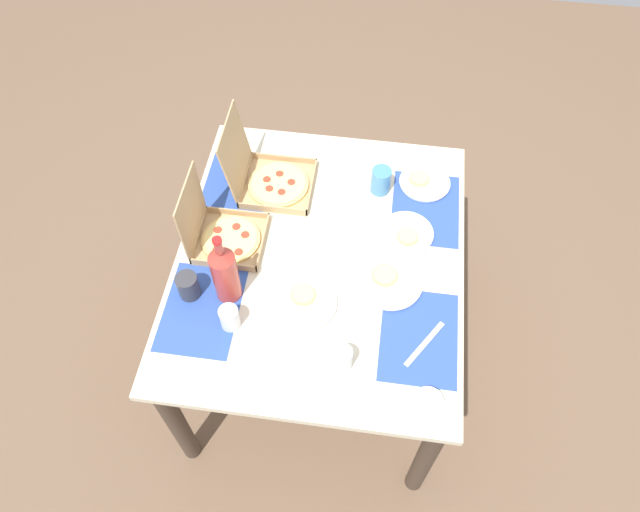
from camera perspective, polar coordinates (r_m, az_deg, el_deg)
ground_plane at (r=2.85m, az=-0.00°, el=-8.46°), size 6.00×6.00×0.00m
dining_table at (r=2.30m, az=-0.00°, el=-1.58°), size 1.25×1.05×0.74m
placemat_near_left at (r=2.06m, az=9.42°, el=-7.57°), size 0.36×0.26×0.00m
placemat_near_right at (r=2.37m, az=10.03°, el=4.51°), size 0.36×0.26×0.00m
placemat_far_left at (r=2.12m, az=-11.23°, el=-5.02°), size 0.36×0.26×0.00m
placemat_far_right at (r=2.43m, az=-7.97°, el=6.44°), size 0.36×0.26×0.00m
pizza_box_center at (r=2.39m, az=-4.89°, el=7.48°), size 0.28×0.32×0.31m
pizza_box_corner_left at (r=2.24m, az=-9.29°, el=2.15°), size 0.25×0.26×0.29m
plate_near_left at (r=2.15m, az=6.60°, el=-2.45°), size 0.24×0.24×0.03m
plate_far_left at (r=2.45m, az=9.90°, el=6.93°), size 0.20×0.20×0.03m
plate_middle at (r=2.09m, az=-1.45°, el=-4.42°), size 0.22×0.22×0.03m
plate_near_right at (r=2.28m, az=8.26°, el=2.12°), size 0.20×0.20×0.03m
soda_bottle at (r=2.03m, az=-9.07°, el=-1.60°), size 0.09×0.09×0.32m
cup_clear_right at (r=2.37m, az=5.83°, el=7.17°), size 0.08×0.08×0.11m
cup_red at (r=2.04m, az=-8.62°, el=-5.84°), size 0.07×0.07×0.09m
cup_spare at (r=1.95m, az=2.12°, el=-9.77°), size 0.07×0.07×0.10m
cup_clear_left at (r=2.12m, az=-12.46°, el=-2.81°), size 0.08×0.08×0.10m
condiment_bowl at (r=1.95m, az=10.25°, el=-13.62°), size 0.09×0.09×0.04m
fork_by_far_left at (r=2.23m, az=1.72°, el=1.08°), size 0.19×0.06×0.00m
knife_by_near_right at (r=2.05m, az=9.93°, el=-8.26°), size 0.18×0.13×0.00m
fork_by_near_left at (r=1.98m, az=-4.56°, el=-11.24°), size 0.04×0.19×0.00m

